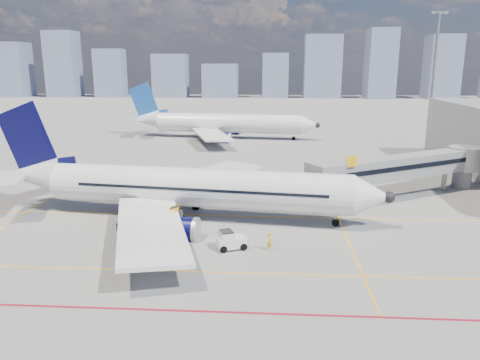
% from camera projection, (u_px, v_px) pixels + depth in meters
% --- Properties ---
extents(ground, '(420.00, 420.00, 0.00)m').
position_uv_depth(ground, '(195.00, 243.00, 42.62)').
color(ground, gray).
rests_on(ground, ground).
extents(apron_markings, '(90.00, 35.12, 0.01)m').
position_uv_depth(apron_markings, '(181.00, 260.00, 38.87)').
color(apron_markings, '#FFB10D').
rests_on(apron_markings, ground).
extents(jet_bridge, '(23.55, 15.78, 6.30)m').
position_uv_depth(jet_bridge, '(409.00, 167.00, 56.63)').
color(jet_bridge, gray).
rests_on(jet_bridge, ground).
extents(floodlight_mast_ne, '(3.20, 0.61, 25.45)m').
position_uv_depth(floodlight_mast_ne, '(433.00, 76.00, 90.23)').
color(floodlight_mast_ne, gray).
rests_on(floodlight_mast_ne, ground).
extents(distant_skyline, '(245.68, 15.62, 31.84)m').
position_uv_depth(distant_skyline, '(237.00, 70.00, 224.06)').
color(distant_skyline, slate).
rests_on(distant_skyline, ground).
extents(main_aircraft, '(42.44, 36.89, 12.43)m').
position_uv_depth(main_aircraft, '(181.00, 188.00, 49.26)').
color(main_aircraft, silver).
rests_on(main_aircraft, ground).
extents(second_aircraft, '(42.34, 36.82, 12.39)m').
position_uv_depth(second_aircraft, '(220.00, 123.00, 102.33)').
color(second_aircraft, silver).
rests_on(second_aircraft, ground).
extents(baggage_tug, '(2.85, 2.32, 1.74)m').
position_uv_depth(baggage_tug, '(230.00, 240.00, 41.04)').
color(baggage_tug, silver).
rests_on(baggage_tug, ground).
extents(cargo_dolly, '(3.61, 1.93, 1.89)m').
position_uv_depth(cargo_dolly, '(160.00, 246.00, 39.20)').
color(cargo_dolly, black).
rests_on(cargo_dolly, ground).
extents(belt_loader, '(6.37, 1.84, 2.59)m').
position_uv_depth(belt_loader, '(142.00, 223.00, 45.87)').
color(belt_loader, black).
rests_on(belt_loader, ground).
extents(ramp_worker, '(0.55, 0.68, 1.63)m').
position_uv_depth(ramp_worker, '(270.00, 242.00, 40.78)').
color(ramp_worker, gold).
rests_on(ramp_worker, ground).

